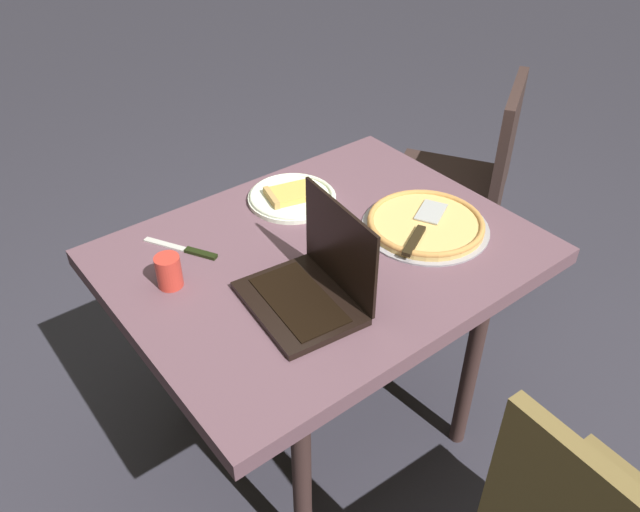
% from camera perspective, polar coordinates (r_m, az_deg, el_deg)
% --- Properties ---
extents(ground_plane, '(12.00, 12.00, 0.00)m').
position_cam_1_polar(ground_plane, '(2.27, 0.23, -14.74)').
color(ground_plane, '#32303B').
extents(dining_table, '(1.11, 0.86, 0.75)m').
position_cam_1_polar(dining_table, '(1.79, 0.28, -1.30)').
color(dining_table, '#62434E').
rests_on(dining_table, ground_plane).
extents(laptop, '(0.26, 0.32, 0.25)m').
position_cam_1_polar(laptop, '(1.55, -0.63, -2.42)').
color(laptop, black).
rests_on(laptop, dining_table).
extents(pizza_plate, '(0.27, 0.27, 0.04)m').
position_cam_1_polar(pizza_plate, '(1.95, -2.56, 5.33)').
color(pizza_plate, silver).
rests_on(pizza_plate, dining_table).
extents(pizza_tray, '(0.36, 0.36, 0.03)m').
position_cam_1_polar(pizza_tray, '(1.84, 9.42, 2.88)').
color(pizza_tray, '#969399').
rests_on(pizza_tray, dining_table).
extents(table_knife, '(0.13, 0.21, 0.01)m').
position_cam_1_polar(table_knife, '(1.77, -11.76, 0.53)').
color(table_knife, beige).
rests_on(table_knife, dining_table).
extents(drink_cup, '(0.06, 0.06, 0.09)m').
position_cam_1_polar(drink_cup, '(1.64, -13.37, -1.33)').
color(drink_cup, red).
rests_on(drink_cup, dining_table).
extents(chair_near, '(0.60, 0.60, 0.91)m').
position_cam_1_polar(chair_near, '(2.59, 13.08, 6.96)').
color(chair_near, '#362622').
rests_on(chair_near, ground_plane).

